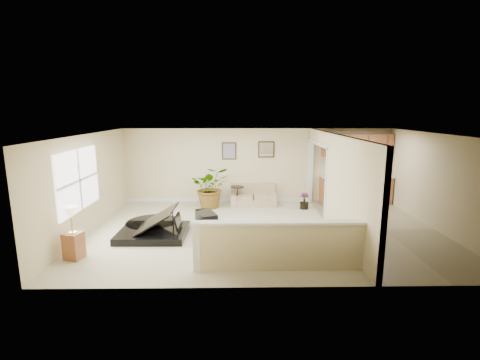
{
  "coord_description": "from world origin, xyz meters",
  "views": [
    {
      "loc": [
        -0.76,
        -8.65,
        3.06
      ],
      "look_at": [
        -0.62,
        0.4,
        1.27
      ],
      "focal_mm": 26.0,
      "sensor_mm": 36.0,
      "label": 1
    }
  ],
  "objects_px": {
    "accent_table": "(237,193)",
    "lamp_stand": "(73,237)",
    "piano": "(152,209)",
    "palm_plant": "(211,187)",
    "loveseat": "(253,195)",
    "small_plant": "(304,202)",
    "piano_bench": "(206,222)"
  },
  "relations": [
    {
      "from": "piano",
      "to": "loveseat",
      "type": "xyz_separation_m",
      "value": [
        2.69,
        2.84,
        -0.33
      ]
    },
    {
      "from": "loveseat",
      "to": "lamp_stand",
      "type": "bearing_deg",
      "value": -131.58
    },
    {
      "from": "loveseat",
      "to": "palm_plant",
      "type": "height_order",
      "value": "palm_plant"
    },
    {
      "from": "piano_bench",
      "to": "palm_plant",
      "type": "height_order",
      "value": "palm_plant"
    },
    {
      "from": "loveseat",
      "to": "lamp_stand",
      "type": "height_order",
      "value": "lamp_stand"
    },
    {
      "from": "accent_table",
      "to": "lamp_stand",
      "type": "bearing_deg",
      "value": -129.6
    },
    {
      "from": "piano",
      "to": "accent_table",
      "type": "distance_m",
      "value": 3.47
    },
    {
      "from": "piano",
      "to": "loveseat",
      "type": "distance_m",
      "value": 3.93
    },
    {
      "from": "loveseat",
      "to": "accent_table",
      "type": "xyz_separation_m",
      "value": [
        -0.53,
        -0.14,
        0.08
      ]
    },
    {
      "from": "piano",
      "to": "accent_table",
      "type": "height_order",
      "value": "piano"
    },
    {
      "from": "loveseat",
      "to": "accent_table",
      "type": "distance_m",
      "value": 0.56
    },
    {
      "from": "lamp_stand",
      "to": "small_plant",
      "type": "bearing_deg",
      "value": 33.69
    },
    {
      "from": "piano_bench",
      "to": "small_plant",
      "type": "distance_m",
      "value": 3.6
    },
    {
      "from": "lamp_stand",
      "to": "piano",
      "type": "bearing_deg",
      "value": 48.58
    },
    {
      "from": "small_plant",
      "to": "palm_plant",
      "type": "bearing_deg",
      "value": 175.83
    },
    {
      "from": "accent_table",
      "to": "small_plant",
      "type": "distance_m",
      "value": 2.19
    },
    {
      "from": "piano",
      "to": "lamp_stand",
      "type": "distance_m",
      "value": 1.99
    },
    {
      "from": "accent_table",
      "to": "palm_plant",
      "type": "distance_m",
      "value": 0.92
    },
    {
      "from": "loveseat",
      "to": "small_plant",
      "type": "distance_m",
      "value": 1.71
    },
    {
      "from": "piano_bench",
      "to": "accent_table",
      "type": "xyz_separation_m",
      "value": [
        0.82,
        2.53,
        0.15
      ]
    },
    {
      "from": "piano",
      "to": "palm_plant",
      "type": "distance_m",
      "value": 2.79
    },
    {
      "from": "lamp_stand",
      "to": "loveseat",
      "type": "bearing_deg",
      "value": 47.25
    },
    {
      "from": "loveseat",
      "to": "lamp_stand",
      "type": "distance_m",
      "value": 5.9
    },
    {
      "from": "accent_table",
      "to": "palm_plant",
      "type": "height_order",
      "value": "palm_plant"
    },
    {
      "from": "piano",
      "to": "palm_plant",
      "type": "bearing_deg",
      "value": 62.59
    },
    {
      "from": "piano",
      "to": "small_plant",
      "type": "height_order",
      "value": "piano"
    },
    {
      "from": "piano_bench",
      "to": "loveseat",
      "type": "height_order",
      "value": "loveseat"
    },
    {
      "from": "piano",
      "to": "small_plant",
      "type": "distance_m",
      "value": 4.86
    },
    {
      "from": "piano",
      "to": "small_plant",
      "type": "relative_size",
      "value": 3.98
    },
    {
      "from": "piano_bench",
      "to": "palm_plant",
      "type": "bearing_deg",
      "value": 90.6
    },
    {
      "from": "piano_bench",
      "to": "accent_table",
      "type": "distance_m",
      "value": 2.66
    },
    {
      "from": "loveseat",
      "to": "small_plant",
      "type": "relative_size",
      "value": 2.93
    }
  ]
}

